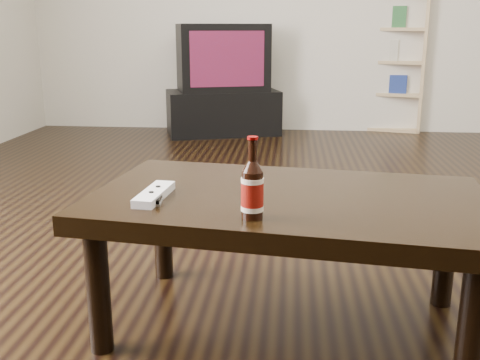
# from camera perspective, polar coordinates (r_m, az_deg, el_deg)

# --- Properties ---
(floor) EXTENTS (5.00, 6.00, 0.01)m
(floor) POSITION_cam_1_polar(r_m,az_deg,el_deg) (2.06, 12.79, -9.94)
(floor) COLOR black
(floor) RESTS_ON ground
(tv_stand) EXTENTS (0.99, 0.69, 0.36)m
(tv_stand) POSITION_cam_1_polar(r_m,az_deg,el_deg) (4.68, -1.75, 6.89)
(tv_stand) COLOR black
(tv_stand) RESTS_ON floor
(tv) EXTENTS (0.80, 0.63, 0.53)m
(tv) POSITION_cam_1_polar(r_m,az_deg,el_deg) (4.64, -1.79, 12.32)
(tv) COLOR black
(tv) RESTS_ON tv_stand
(bookshelf) EXTENTS (0.67, 0.43, 1.16)m
(bookshelf) POSITION_cam_1_polar(r_m,az_deg,el_deg) (5.05, 14.70, 11.83)
(bookshelf) COLOR tan
(bookshelf) RESTS_ON floor
(coffee_table) EXTENTS (1.16, 0.77, 0.41)m
(coffee_table) POSITION_cam_1_polar(r_m,az_deg,el_deg) (1.59, 4.79, -3.33)
(coffee_table) COLOR black
(coffee_table) RESTS_ON floor
(beer_bottle) EXTENTS (0.07, 0.07, 0.20)m
(beer_bottle) POSITION_cam_1_polar(r_m,az_deg,el_deg) (1.36, 1.26, -1.03)
(beer_bottle) COLOR black
(beer_bottle) RESTS_ON coffee_table
(phone) EXTENTS (0.06, 0.10, 0.02)m
(phone) POSITION_cam_1_polar(r_m,az_deg,el_deg) (1.52, -8.79, -1.87)
(phone) COLOR silver
(phone) RESTS_ON coffee_table
(remote) EXTENTS (0.08, 0.21, 0.03)m
(remote) POSITION_cam_1_polar(r_m,az_deg,el_deg) (1.55, -8.71, -1.44)
(remote) COLOR silver
(remote) RESTS_ON coffee_table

